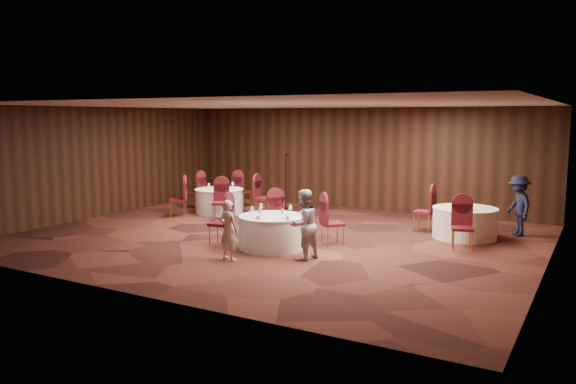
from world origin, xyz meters
The scene contains 15 objects.
ground centered at (0.00, 0.00, 0.00)m, with size 12.00×12.00×0.00m, color black.
room_shell centered at (0.00, 0.00, 1.96)m, with size 12.00×12.00×12.00m.
table_main centered at (0.51, -1.07, 0.38)m, with size 1.48×1.48×0.74m.
table_left centered at (-3.29, 2.10, 0.38)m, with size 1.48×1.48×0.74m.
table_right centered at (4.00, 2.16, 0.38)m, with size 1.54×1.54×0.74m.
chairs_main centered at (0.23, -0.46, 0.50)m, with size 2.89×2.05×1.00m.
chairs_left centered at (-3.26, 2.12, 0.50)m, with size 3.06×3.07×1.00m.
chairs_right centered at (3.56, 1.69, 0.50)m, with size 1.93×2.26×1.00m.
tabletop_main centered at (0.65, -1.17, 0.84)m, with size 1.09×1.12×0.22m.
tabletop_left centered at (-3.29, 2.11, 0.82)m, with size 0.78×0.82×0.22m.
tabletop_right centered at (4.17, 1.90, 0.90)m, with size 0.08×0.08×0.22m.
mic_stand centered at (-1.95, 3.83, 0.52)m, with size 0.24×0.24×1.75m.
woman_a centered at (0.27, -2.38, 0.62)m, with size 0.46×0.30×1.25m, color silver.
woman_b centered at (1.58, -1.59, 0.73)m, with size 0.71×0.55×1.46m, color #B3B3B8.
man_c centered at (5.07, 3.09, 0.75)m, with size 0.97×0.56×1.51m, color #161832.
Camera 1 is at (6.88, -11.53, 2.92)m, focal length 35.00 mm.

